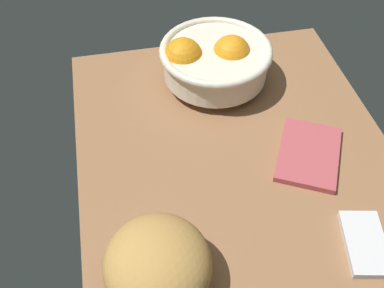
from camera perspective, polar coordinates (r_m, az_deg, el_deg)
ground_plane at (r=86.03cm, az=5.30°, el=-1.46°), size 68.14×57.33×3.00cm
fruit_bowl at (r=95.03cm, az=2.68°, el=10.40°), size 22.79×22.79×10.76cm
bread_loaf at (r=66.18cm, az=-4.28°, el=-14.65°), size 16.01×15.44×10.01cm
napkin_folded at (r=77.33cm, az=20.65°, el=-11.46°), size 12.20×8.36×1.33cm
napkin_spare at (r=85.85cm, az=14.27°, el=-1.19°), size 18.35×16.37×1.21cm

